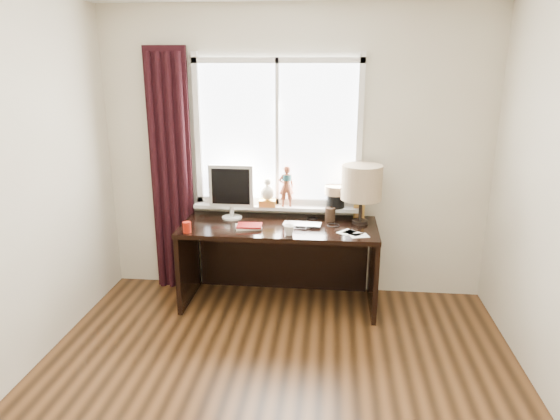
# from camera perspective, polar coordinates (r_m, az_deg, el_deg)

# --- Properties ---
(wall_back) EXTENTS (3.50, 0.00, 2.60)m
(wall_back) POSITION_cam_1_polar(r_m,az_deg,el_deg) (4.55, 1.64, 6.29)
(wall_back) COLOR beige
(wall_back) RESTS_ON ground
(laptop) EXTENTS (0.34, 0.24, 0.03)m
(laptop) POSITION_cam_1_polar(r_m,az_deg,el_deg) (4.31, 2.59, -1.68)
(laptop) COLOR silver
(laptop) RESTS_ON desk
(mug) EXTENTS (0.12, 0.12, 0.09)m
(mug) POSITION_cam_1_polar(r_m,az_deg,el_deg) (4.08, 1.03, -2.26)
(mug) COLOR white
(mug) RESTS_ON desk
(red_cup) EXTENTS (0.07, 0.07, 0.09)m
(red_cup) POSITION_cam_1_polar(r_m,az_deg,el_deg) (4.21, -10.59, -1.95)
(red_cup) COLOR maroon
(red_cup) RESTS_ON desk
(window) EXTENTS (1.52, 0.21, 1.40)m
(window) POSITION_cam_1_polar(r_m,az_deg,el_deg) (4.51, -0.14, 6.32)
(window) COLOR white
(window) RESTS_ON ground
(curtain) EXTENTS (0.38, 0.09, 2.25)m
(curtain) POSITION_cam_1_polar(r_m,az_deg,el_deg) (4.72, -12.34, 4.00)
(curtain) COLOR black
(curtain) RESTS_ON floor
(desk) EXTENTS (1.70, 0.70, 0.75)m
(desk) POSITION_cam_1_polar(r_m,az_deg,el_deg) (4.51, 0.01, -4.29)
(desk) COLOR black
(desk) RESTS_ON floor
(monitor) EXTENTS (0.40, 0.18, 0.49)m
(monitor) POSITION_cam_1_polar(r_m,az_deg,el_deg) (4.47, -5.61, 2.46)
(monitor) COLOR beige
(monitor) RESTS_ON desk
(notebook_stack) EXTENTS (0.25, 0.21, 0.03)m
(notebook_stack) POSITION_cam_1_polar(r_m,az_deg,el_deg) (4.26, -3.57, -1.87)
(notebook_stack) COLOR beige
(notebook_stack) RESTS_ON desk
(brush_holder) EXTENTS (0.09, 0.09, 0.25)m
(brush_holder) POSITION_cam_1_polar(r_m,az_deg,el_deg) (4.45, 5.75, -0.48)
(brush_holder) COLOR black
(brush_holder) RESTS_ON desk
(icon_frame) EXTENTS (0.10, 0.04, 0.13)m
(icon_frame) POSITION_cam_1_polar(r_m,az_deg,el_deg) (4.55, 9.01, -0.20)
(icon_frame) COLOR gold
(icon_frame) RESTS_ON desk
(table_lamp) EXTENTS (0.35, 0.35, 0.52)m
(table_lamp) POSITION_cam_1_polar(r_m,az_deg,el_deg) (4.34, 9.31, 3.05)
(table_lamp) COLOR black
(table_lamp) RESTS_ON desk
(loose_papers) EXTENTS (0.27, 0.24, 0.00)m
(loose_papers) POSITION_cam_1_polar(r_m,az_deg,el_deg) (4.16, 8.33, -2.69)
(loose_papers) COLOR white
(loose_papers) RESTS_ON desk
(desk_cables) EXTENTS (0.39, 0.39, 0.01)m
(desk_cables) POSITION_cam_1_polar(r_m,az_deg,el_deg) (4.35, 4.07, -1.63)
(desk_cables) COLOR black
(desk_cables) RESTS_ON desk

